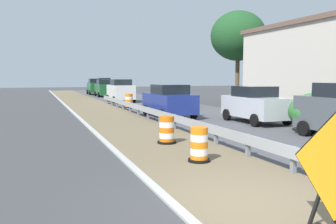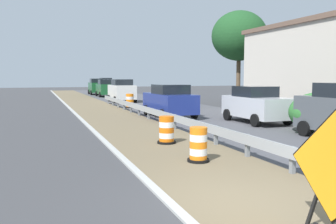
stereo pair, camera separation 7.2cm
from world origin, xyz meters
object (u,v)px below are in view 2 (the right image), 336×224
at_px(car_distant_b, 96,87).
at_px(car_trailing_near_lane, 106,84).
at_px(traffic_barrel_mid, 161,110).
at_px(car_trailing_far_lane, 122,91).
at_px(traffic_barrel_far, 130,101).
at_px(car_lead_near_lane, 169,101).
at_px(traffic_barrel_nearest, 198,146).
at_px(car_lead_far_lane, 106,88).
at_px(traffic_barrel_close, 167,131).
at_px(warning_sign_diamond, 334,171).
at_px(car_mid_far_lane, 256,104).

bearing_deg(car_distant_b, car_trailing_near_lane, -15.55).
distance_m(traffic_barrel_mid, car_trailing_far_lane, 13.61).
xyz_separation_m(traffic_barrel_far, car_trailing_near_lane, (4.20, 33.18, 0.62)).
bearing_deg(car_lead_near_lane, traffic_barrel_nearest, 162.95).
bearing_deg(car_lead_near_lane, car_trailing_far_lane, -1.57).
height_order(car_trailing_near_lane, car_lead_far_lane, car_trailing_near_lane).
relative_size(traffic_barrel_nearest, traffic_barrel_close, 1.00).
xyz_separation_m(traffic_barrel_close, car_lead_far_lane, (3.59, 31.64, 0.60)).
relative_size(traffic_barrel_mid, car_distant_b, 0.22).
xyz_separation_m(traffic_barrel_nearest, traffic_barrel_close, (0.11, 2.99, -0.00)).
bearing_deg(car_lead_near_lane, warning_sign_diamond, 167.22).
distance_m(traffic_barrel_mid, car_lead_far_lane, 23.47).
bearing_deg(car_trailing_near_lane, car_trailing_far_lane, -8.34).
height_order(car_trailing_near_lane, car_mid_far_lane, car_trailing_near_lane).
relative_size(traffic_barrel_mid, car_trailing_far_lane, 0.23).
bearing_deg(traffic_barrel_mid, car_mid_far_lane, -47.22).
relative_size(car_lead_far_lane, car_trailing_far_lane, 1.04).
xyz_separation_m(traffic_barrel_nearest, traffic_barrel_mid, (2.72, 11.19, -0.03)).
bearing_deg(car_trailing_near_lane, traffic_barrel_nearest, -8.68).
distance_m(traffic_barrel_far, car_trailing_far_lane, 6.71).
xyz_separation_m(traffic_barrel_nearest, car_trailing_near_lane, (6.75, 51.32, 0.67)).
bearing_deg(car_lead_far_lane, traffic_barrel_mid, 178.06).
distance_m(traffic_barrel_mid, car_lead_near_lane, 0.78).
relative_size(traffic_barrel_mid, car_lead_far_lane, 0.22).
xyz_separation_m(car_lead_near_lane, car_trailing_far_lane, (0.20, 13.76, 0.10)).
bearing_deg(car_mid_far_lane, traffic_barrel_nearest, -43.25).
relative_size(traffic_barrel_close, traffic_barrel_far, 0.91).
bearing_deg(traffic_barrel_close, car_trailing_far_lane, 81.36).
bearing_deg(traffic_barrel_far, car_lead_far_lane, 86.00).
xyz_separation_m(warning_sign_diamond, car_mid_far_lane, (6.89, 12.17, -0.09)).
height_order(traffic_barrel_far, car_trailing_near_lane, car_trailing_near_lane).
bearing_deg(car_lead_far_lane, car_trailing_near_lane, -9.90).
distance_m(car_trailing_near_lane, car_distant_b, 11.51).
distance_m(car_trailing_near_lane, car_lead_far_lane, 16.97).
xyz_separation_m(car_trailing_near_lane, car_lead_far_lane, (-3.05, -16.69, -0.07)).
height_order(warning_sign_diamond, car_lead_near_lane, warning_sign_diamond).
xyz_separation_m(warning_sign_diamond, traffic_barrel_close, (0.35, 8.21, -0.62)).
bearing_deg(traffic_barrel_close, warning_sign_diamond, -92.43).
bearing_deg(car_distant_b, car_trailing_far_lane, -178.53).
relative_size(traffic_barrel_close, car_lead_near_lane, 0.22).
height_order(car_lead_near_lane, car_lead_far_lane, car_lead_far_lane).
xyz_separation_m(traffic_barrel_far, car_lead_near_lane, (0.67, -7.13, 0.49)).
bearing_deg(traffic_barrel_close, car_trailing_near_lane, 82.18).
bearing_deg(traffic_barrel_far, car_lead_near_lane, -84.60).
bearing_deg(traffic_barrel_mid, car_trailing_near_lane, 84.26).
distance_m(warning_sign_diamond, car_distant_b, 45.69).
height_order(traffic_barrel_mid, car_lead_near_lane, car_lead_near_lane).
height_order(traffic_barrel_close, car_mid_far_lane, car_mid_far_lane).
bearing_deg(traffic_barrel_far, traffic_barrel_nearest, -97.99).
xyz_separation_m(car_mid_far_lane, car_distant_b, (-3.25, 33.38, 0.12)).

